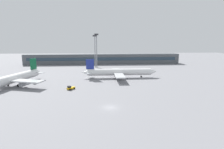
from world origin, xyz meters
The scene contains 7 objects.
ground_plane centered at (0.00, 40.00, 0.00)m, with size 400.00×400.00×0.00m, color gray.
terminal_building centered at (0.00, 107.69, 4.50)m, with size 137.33×12.13×9.00m.
airplane_near centered at (-44.43, 27.63, 3.51)m, with size 32.33×45.37×11.51m.
airplane_mid centered at (8.52, 45.38, 3.29)m, with size 43.62×30.30×10.79m.
baggage_tug_yellow centered at (-15.93, 22.31, 0.80)m, with size 3.59×3.63×1.75m.
floodlight_tower_west centered at (-6.42, 86.47, 14.58)m, with size 3.20×0.80×25.14m.
floodlight_tower_east centered at (-5.10, 86.71, 15.11)m, with size 3.20×0.80×26.17m.
Camera 1 is at (-3.28, -53.91, 21.33)m, focal length 28.50 mm.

